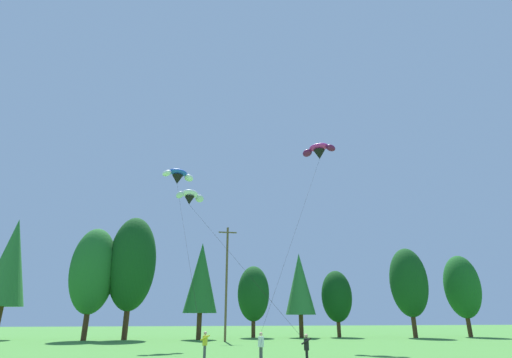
{
  "coord_description": "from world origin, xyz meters",
  "views": [
    {
      "loc": [
        -4.53,
        -2.14,
        2.59
      ],
      "look_at": [
        -0.54,
        20.3,
        10.82
      ],
      "focal_mm": 26.82,
      "sensor_mm": 36.0,
      "label": 1
    }
  ],
  "objects_px": {
    "kite_flyer_near": "(205,343)",
    "kite_flyer_mid": "(261,344)",
    "parafoil_kite_far_white": "(190,197)",
    "parafoil_kite_high_blue_white": "(178,176)",
    "utility_pole": "(226,279)",
    "parafoil_kite_mid_magenta": "(319,151)",
    "kite_flyer_far": "(307,347)"
  },
  "relations": [
    {
      "from": "parafoil_kite_mid_magenta",
      "to": "parafoil_kite_far_white",
      "type": "bearing_deg",
      "value": -153.32
    },
    {
      "from": "kite_flyer_far",
      "to": "parafoil_kite_far_white",
      "type": "distance_m",
      "value": 14.94
    },
    {
      "from": "utility_pole",
      "to": "kite_flyer_mid",
      "type": "distance_m",
      "value": 21.18
    },
    {
      "from": "utility_pole",
      "to": "kite_flyer_near",
      "type": "height_order",
      "value": "utility_pole"
    },
    {
      "from": "kite_flyer_near",
      "to": "kite_flyer_mid",
      "type": "distance_m",
      "value": 3.85
    },
    {
      "from": "kite_flyer_near",
      "to": "parafoil_kite_mid_magenta",
      "type": "height_order",
      "value": "parafoil_kite_mid_magenta"
    },
    {
      "from": "kite_flyer_far",
      "to": "parafoil_kite_far_white",
      "type": "relative_size",
      "value": 0.16
    },
    {
      "from": "parafoil_kite_mid_magenta",
      "to": "parafoil_kite_far_white",
      "type": "distance_m",
      "value": 17.47
    },
    {
      "from": "parafoil_kite_high_blue_white",
      "to": "parafoil_kite_mid_magenta",
      "type": "height_order",
      "value": "parafoil_kite_mid_magenta"
    },
    {
      "from": "utility_pole",
      "to": "parafoil_kite_far_white",
      "type": "bearing_deg",
      "value": -106.91
    },
    {
      "from": "kite_flyer_near",
      "to": "kite_flyer_mid",
      "type": "height_order",
      "value": "same"
    },
    {
      "from": "parafoil_kite_high_blue_white",
      "to": "kite_flyer_mid",
      "type": "bearing_deg",
      "value": -66.39
    },
    {
      "from": "parafoil_kite_mid_magenta",
      "to": "parafoil_kite_far_white",
      "type": "height_order",
      "value": "parafoil_kite_mid_magenta"
    },
    {
      "from": "kite_flyer_mid",
      "to": "parafoil_kite_far_white",
      "type": "height_order",
      "value": "parafoil_kite_far_white"
    },
    {
      "from": "utility_pole",
      "to": "kite_flyer_mid",
      "type": "bearing_deg",
      "value": -89.53
    },
    {
      "from": "utility_pole",
      "to": "kite_flyer_mid",
      "type": "relative_size",
      "value": 7.57
    },
    {
      "from": "parafoil_kite_high_blue_white",
      "to": "parafoil_kite_far_white",
      "type": "distance_m",
      "value": 11.03
    },
    {
      "from": "parafoil_kite_far_white",
      "to": "kite_flyer_mid",
      "type": "bearing_deg",
      "value": -45.08
    },
    {
      "from": "kite_flyer_mid",
      "to": "parafoil_kite_far_white",
      "type": "xyz_separation_m",
      "value": [
        -4.88,
        4.9,
        10.73
      ]
    },
    {
      "from": "kite_flyer_mid",
      "to": "parafoil_kite_mid_magenta",
      "type": "xyz_separation_m",
      "value": [
        8.89,
        11.82,
        18.94
      ]
    },
    {
      "from": "kite_flyer_mid",
      "to": "kite_flyer_far",
      "type": "relative_size",
      "value": 1.0
    },
    {
      "from": "parafoil_kite_far_white",
      "to": "utility_pole",
      "type": "bearing_deg",
      "value": 73.09
    },
    {
      "from": "kite_flyer_near",
      "to": "parafoil_kite_far_white",
      "type": "height_order",
      "value": "parafoil_kite_far_white"
    },
    {
      "from": "kite_flyer_near",
      "to": "kite_flyer_far",
      "type": "xyz_separation_m",
      "value": [
        5.38,
        -4.78,
        0.0
      ]
    },
    {
      "from": "kite_flyer_near",
      "to": "parafoil_kite_high_blue_white",
      "type": "relative_size",
      "value": 0.1
    },
    {
      "from": "utility_pole",
      "to": "parafoil_kite_mid_magenta",
      "type": "xyz_separation_m",
      "value": [
        9.06,
        -8.59,
        13.25
      ]
    },
    {
      "from": "kite_flyer_near",
      "to": "parafoil_kite_far_white",
      "type": "relative_size",
      "value": 0.16
    },
    {
      "from": "kite_flyer_far",
      "to": "utility_pole",
      "type": "bearing_deg",
      "value": 95.42
    },
    {
      "from": "utility_pole",
      "to": "parafoil_kite_mid_magenta",
      "type": "relative_size",
      "value": 0.65
    },
    {
      "from": "kite_flyer_mid",
      "to": "kite_flyer_far",
      "type": "distance_m",
      "value": 3.52
    },
    {
      "from": "kite_flyer_mid",
      "to": "parafoil_kite_far_white",
      "type": "relative_size",
      "value": 0.16
    },
    {
      "from": "kite_flyer_far",
      "to": "parafoil_kite_mid_magenta",
      "type": "height_order",
      "value": "parafoil_kite_mid_magenta"
    }
  ]
}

